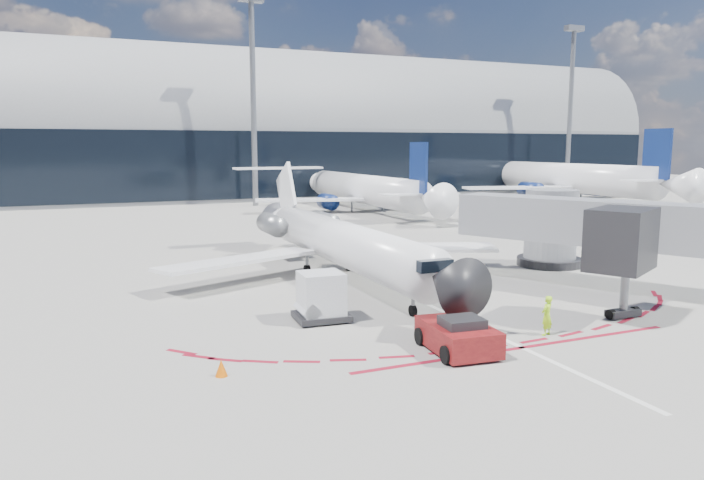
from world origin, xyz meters
name	(u,v)px	position (x,y,z in m)	size (l,w,h in m)	color
ground	(387,286)	(0.00, 0.00, 0.00)	(260.00, 260.00, 0.00)	slate
apron_centerline	(371,278)	(0.00, 2.00, 0.01)	(0.25, 40.00, 0.01)	silver
apron_stop_bar	(522,348)	(0.00, -11.50, 0.01)	(14.00, 0.25, 0.01)	maroon
terminal_building	(192,139)	(0.00, 64.97, 8.52)	(150.00, 24.15, 24.00)	gray
jet_bridge	(571,228)	(9.79, -3.01, 3.01)	(10.03, 15.20, 4.90)	gray
light_mast_centre	(253,105)	(5.00, 48.00, 12.50)	(0.70, 0.70, 25.00)	slate
light_mast_east	(570,113)	(55.00, 48.00, 12.50)	(0.70, 0.70, 25.00)	slate
regional_jet	(336,240)	(-1.65, 3.33, 2.14)	(20.78, 25.63, 6.42)	white
pushback_tug	(458,336)	(-2.44, -10.91, 0.60)	(2.50, 5.30, 1.36)	#530B0E
ramp_worker	(547,316)	(1.91, -10.57, 0.80)	(0.59, 0.38, 1.61)	#AAF419
uld_container	(321,297)	(-5.64, -5.09, 1.05)	(2.36, 2.04, 2.12)	black
safety_cone_left	(221,368)	(-10.95, -10.05, 0.28)	(0.41, 0.41, 0.57)	#E25E04
safety_cone_right	(471,318)	(0.04, -8.08, 0.26)	(0.37, 0.37, 0.52)	#E25E04
bg_airliner_1	(364,168)	(15.29, 37.23, 4.92)	(30.38, 32.17, 9.83)	white
bg_airliner_2	(564,157)	(48.28, 41.17, 5.98)	(36.95, 39.12, 11.95)	white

